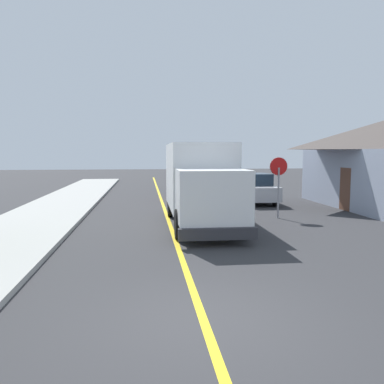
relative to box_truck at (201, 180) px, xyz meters
The scene contains 7 objects.
ground_plane 9.07m from the box_truck, 97.88° to the right, with size 120.00×120.00×0.00m, color #303033.
centre_line_yellow 2.45m from the box_truck, 135.71° to the left, with size 0.16×56.00×0.01m, color gold.
box_truck is the anchor object (origin of this frame).
parked_car_near 7.75m from the box_truck, 83.54° to the left, with size 1.93×4.45×1.67m.
parked_car_mid 13.78m from the box_truck, 84.88° to the left, with size 1.96×4.46×1.67m.
parked_van_across 7.44m from the box_truck, 57.35° to the left, with size 1.85×4.42×1.67m.
stop_sign 3.69m from the box_truck, 16.25° to the left, with size 0.80×0.10×2.65m.
Camera 1 is at (-0.96, -6.23, 2.85)m, focal length 36.18 mm.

